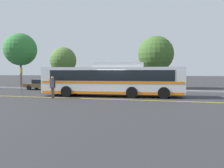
# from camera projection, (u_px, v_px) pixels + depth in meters

# --- Properties ---
(ground_plane) EXTENTS (220.00, 220.00, 0.00)m
(ground_plane) POSITION_uv_depth(u_px,v_px,m) (113.00, 97.00, 19.88)
(ground_plane) COLOR #2D2D30
(lane_strip_0) EXTENTS (32.79, 0.20, 0.01)m
(lane_strip_0) POSITION_uv_depth(u_px,v_px,m) (106.00, 99.00, 18.15)
(lane_strip_0) COLOR gold
(lane_strip_0) RESTS_ON ground_plane
(curb_strip) EXTENTS (40.79, 0.36, 0.15)m
(curb_strip) POSITION_uv_depth(u_px,v_px,m) (125.00, 90.00, 26.68)
(curb_strip) COLOR #99999E
(curb_strip) RESTS_ON ground_plane
(transit_bus) EXTENTS (13.25, 3.63, 3.10)m
(transit_bus) POSITION_uv_depth(u_px,v_px,m) (112.00, 80.00, 20.19)
(transit_bus) COLOR silver
(transit_bus) RESTS_ON ground_plane
(parked_car_0) EXTENTS (4.55, 1.86, 1.31)m
(parked_car_0) POSITION_uv_depth(u_px,v_px,m) (42.00, 84.00, 27.76)
(parked_car_0) COLOR #4C3823
(parked_car_0) RESTS_ON ground_plane
(parked_car_1) EXTENTS (4.53, 2.03, 1.44)m
(parked_car_1) POSITION_uv_depth(u_px,v_px,m) (85.00, 85.00, 26.31)
(parked_car_1) COLOR #335B33
(parked_car_1) RESTS_ON ground_plane
(pedestrian_0) EXTENTS (0.44, 0.26, 1.88)m
(pedestrian_0) POSITION_uv_depth(u_px,v_px,m) (53.00, 86.00, 18.70)
(pedestrian_0) COLOR brown
(pedestrian_0) RESTS_ON ground_plane
(bus_stop_sign) EXTENTS (0.07, 0.40, 2.72)m
(bus_stop_sign) POSITION_uv_depth(u_px,v_px,m) (21.00, 78.00, 20.22)
(bus_stop_sign) COLOR #59595E
(bus_stop_sign) RESTS_ON ground_plane
(tree_0) EXTENTS (4.72, 4.72, 7.93)m
(tree_0) POSITION_uv_depth(u_px,v_px,m) (20.00, 49.00, 31.98)
(tree_0) COLOR #513823
(tree_0) RESTS_ON ground_plane
(tree_2) EXTENTS (3.63, 3.63, 5.69)m
(tree_2) POSITION_uv_depth(u_px,v_px,m) (63.00, 60.00, 30.13)
(tree_2) COLOR #513823
(tree_2) RESTS_ON ground_plane
(tree_3) EXTENTS (4.87, 4.87, 7.17)m
(tree_3) POSITION_uv_depth(u_px,v_px,m) (156.00, 54.00, 29.86)
(tree_3) COLOR #513823
(tree_3) RESTS_ON ground_plane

